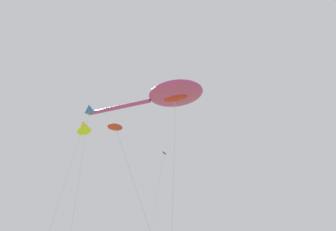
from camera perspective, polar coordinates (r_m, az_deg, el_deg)
name	(u,v)px	position (r m, az deg, el deg)	size (l,w,h in m)	color
big_show_kite	(173,95)	(29.00, 1.03, 4.37)	(10.84, 11.64, 19.79)	#CC3899
small_kite_bird_shape	(83,126)	(25.25, -17.28, -2.13)	(2.38, 1.91, 14.64)	yellow
small_kite_delta_white	(162,168)	(37.72, -1.36, -10.99)	(3.16, 0.46, 18.18)	black
small_kite_streamer_purple	(116,130)	(15.68, -10.85, -2.91)	(5.11, 0.97, 9.70)	red
small_kite_diamond_red	(89,109)	(25.83, -16.15, 1.33)	(1.35, 2.09, 16.13)	blue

